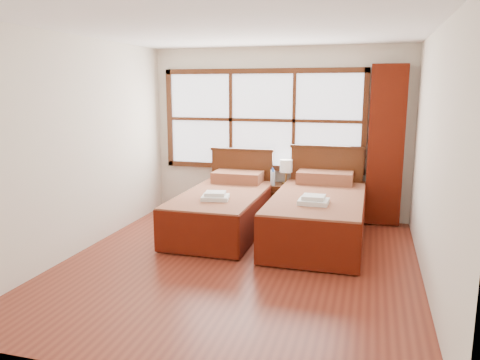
# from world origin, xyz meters

# --- Properties ---
(floor) EXTENTS (4.50, 4.50, 0.00)m
(floor) POSITION_xyz_m (0.00, 0.00, 0.00)
(floor) COLOR maroon
(floor) RESTS_ON ground
(ceiling) EXTENTS (4.50, 4.50, 0.00)m
(ceiling) POSITION_xyz_m (0.00, 0.00, 2.60)
(ceiling) COLOR white
(ceiling) RESTS_ON wall_back
(wall_back) EXTENTS (4.00, 0.00, 4.00)m
(wall_back) POSITION_xyz_m (0.00, 2.25, 1.30)
(wall_back) COLOR silver
(wall_back) RESTS_ON floor
(wall_left) EXTENTS (0.00, 4.50, 4.50)m
(wall_left) POSITION_xyz_m (-2.00, 0.00, 1.30)
(wall_left) COLOR silver
(wall_left) RESTS_ON floor
(wall_right) EXTENTS (0.00, 4.50, 4.50)m
(wall_right) POSITION_xyz_m (2.00, 0.00, 1.30)
(wall_right) COLOR silver
(wall_right) RESTS_ON floor
(window) EXTENTS (3.16, 0.06, 1.56)m
(window) POSITION_xyz_m (-0.25, 2.21, 1.50)
(window) COLOR white
(window) RESTS_ON wall_back
(curtain) EXTENTS (0.50, 0.16, 2.30)m
(curtain) POSITION_xyz_m (1.60, 2.11, 1.17)
(curtain) COLOR #581508
(curtain) RESTS_ON wall_back
(bed_left) EXTENTS (1.09, 2.11, 1.06)m
(bed_left) POSITION_xyz_m (-0.55, 1.20, 0.32)
(bed_left) COLOR #3D1D0C
(bed_left) RESTS_ON floor
(bed_right) EXTENTS (1.17, 2.28, 1.15)m
(bed_right) POSITION_xyz_m (0.77, 1.20, 0.35)
(bed_right) COLOR #3D1D0C
(bed_right) RESTS_ON floor
(nightstand) EXTENTS (0.41, 0.41, 0.55)m
(nightstand) POSITION_xyz_m (0.09, 1.99, 0.27)
(nightstand) COLOR #492310
(nightstand) RESTS_ON floor
(towels_left) EXTENTS (0.40, 0.36, 0.10)m
(towels_left) POSITION_xyz_m (-0.52, 0.72, 0.61)
(towels_left) COLOR white
(towels_left) RESTS_ON bed_left
(towels_right) EXTENTS (0.36, 0.32, 0.11)m
(towels_right) POSITION_xyz_m (0.76, 0.65, 0.66)
(towels_right) COLOR white
(towels_right) RESTS_ON bed_right
(lamp) EXTENTS (0.19, 0.19, 0.37)m
(lamp) POSITION_xyz_m (0.16, 2.08, 0.81)
(lamp) COLOR gold
(lamp) RESTS_ON nightstand
(bottle_near) EXTENTS (0.07, 0.07, 0.25)m
(bottle_near) POSITION_xyz_m (-0.02, 1.98, 0.66)
(bottle_near) COLOR #C1E0F8
(bottle_near) RESTS_ON nightstand
(bottle_far) EXTENTS (0.06, 0.06, 0.24)m
(bottle_far) POSITION_xyz_m (-0.00, 1.90, 0.65)
(bottle_far) COLOR #C1E0F8
(bottle_far) RESTS_ON nightstand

